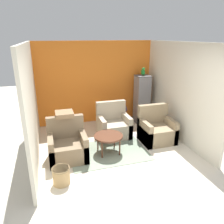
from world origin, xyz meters
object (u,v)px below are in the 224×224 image
Objects in this scene: birdcage at (142,99)px; wicker_basket at (61,175)px; parrot at (143,72)px; coffee_table at (108,137)px; armchair_middle at (113,126)px; armchair_left at (68,147)px; armchair_right at (156,130)px; potted_plant at (123,113)px.

wicker_basket is at bearing -137.26° from birdcage.
wicker_basket is at bearing -137.24° from parrot.
coffee_table is 0.94m from armchair_middle.
armchair_left and armchair_right have the same top height.
birdcage is at bearing 33.46° from armchair_left.
wicker_basket is (-1.18, -0.87, -0.23)m from coffee_table.
birdcage is at bearing 5.33° from potted_plant.
armchair_left is at bearing -146.54° from birdcage.
birdcage is at bearing 42.74° from wicker_basket.
armchair_middle is 1.55m from birdcage.
parrot is at bearing 5.50° from potted_plant.
parrot reaches higher than armchair_left.
coffee_table is 0.45× the size of birdcage.
parrot is 4.05m from wicker_basket.
parrot is (2.56, 1.70, 1.32)m from armchair_left.
birdcage is at bearing -90.00° from parrot.
armchair_left is 2.80× the size of wicker_basket.
birdcage is 0.88m from parrot.
armchair_right is (2.34, 0.23, 0.00)m from armchair_left.
armchair_left is 3.79× the size of parrot.
armchair_left is at bearing 76.04° from wicker_basket.
coffee_table is 1.07× the size of potted_plant.
armchair_middle is at bearing 32.08° from armchair_left.
parrot is 0.74× the size of wicker_basket.
parrot is at bearing 81.57° from armchair_right.
coffee_table is at bearing -0.33° from armchair_left.
potted_plant is at bearing -174.50° from parrot.
potted_plant is (0.93, 1.64, -0.05)m from coffee_table.
coffee_table is at bearing 36.50° from wicker_basket.
coffee_table is 0.72× the size of armchair_right.
parrot is at bearing 42.76° from wicker_basket.
armchair_middle is at bearing -144.99° from parrot.
coffee_table is 1.48m from wicker_basket.
armchair_left is at bearing -139.21° from potted_plant.
armchair_right is 2.79m from wicker_basket.
potted_plant is at bearing 49.93° from wicker_basket.
armchair_right is 1.48× the size of potted_plant.
parrot is (0.22, 1.47, 1.32)m from armchair_right.
birdcage is 2.36× the size of potted_plant.
armchair_right reaches higher than wicker_basket.
birdcage is at bearing 46.64° from coffee_table.
parrot reaches higher than potted_plant.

